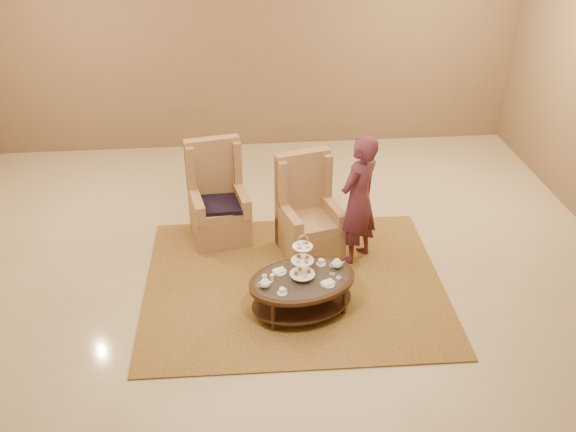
{
  "coord_description": "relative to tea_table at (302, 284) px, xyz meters",
  "views": [
    {
      "loc": [
        -0.39,
        -5.52,
        4.21
      ],
      "look_at": [
        0.15,
        0.2,
        0.85
      ],
      "focal_mm": 40.0,
      "sensor_mm": 36.0,
      "label": 1
    }
  ],
  "objects": [
    {
      "name": "ground",
      "position": [
        -0.24,
        0.31,
        -0.34
      ],
      "size": [
        8.0,
        8.0,
        0.0
      ],
      "primitive_type": "plane",
      "color": "beige",
      "rests_on": "ground"
    },
    {
      "name": "rug",
      "position": [
        -0.03,
        0.47,
        -0.33
      ],
      "size": [
        3.29,
        2.77,
        0.02
      ],
      "rotation": [
        0.0,
        0.0,
        -0.02
      ],
      "color": "olive",
      "rests_on": "ground"
    },
    {
      "name": "armchair_right",
      "position": [
        0.19,
        1.17,
        0.06
      ],
      "size": [
        0.79,
        0.8,
        1.19
      ],
      "rotation": [
        0.0,
        0.0,
        0.25
      ],
      "color": "#A77B4E",
      "rests_on": "ground"
    },
    {
      "name": "wall_back",
      "position": [
        -0.24,
        4.31,
        1.41
      ],
      "size": [
        8.0,
        0.04,
        3.5
      ],
      "primitive_type": "cube",
      "color": "olive",
      "rests_on": "ground"
    },
    {
      "name": "armchair_left",
      "position": [
        -0.84,
        1.59,
        0.07
      ],
      "size": [
        0.77,
        0.79,
        1.21
      ],
      "rotation": [
        0.0,
        0.0,
        0.19
      ],
      "color": "#A77B4E",
      "rests_on": "ground"
    },
    {
      "name": "ceiling",
      "position": [
        -0.24,
        0.31,
        -0.34
      ],
      "size": [
        8.0,
        8.0,
        0.02
      ],
      "primitive_type": "cube",
      "color": "silver",
      "rests_on": "ground"
    },
    {
      "name": "person",
      "position": [
        0.73,
        0.91,
        0.43
      ],
      "size": [
        0.66,
        0.66,
        1.55
      ],
      "rotation": [
        0.0,
        0.0,
        3.9
      ],
      "color": "#52232F",
      "rests_on": "ground"
    },
    {
      "name": "tea_table",
      "position": [
        0.0,
        0.0,
        0.0
      ],
      "size": [
        1.27,
        1.02,
        0.93
      ],
      "rotation": [
        0.0,
        0.0,
        0.26
      ],
      "color": "black",
      "rests_on": "ground"
    }
  ]
}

